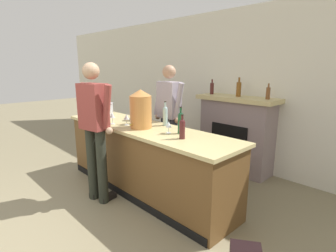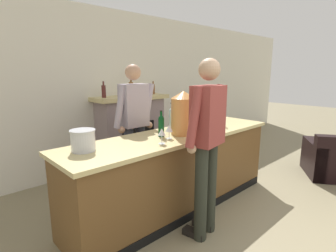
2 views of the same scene
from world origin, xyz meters
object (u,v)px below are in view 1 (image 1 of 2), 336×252
Objects in this scene: copper_dispenser at (141,109)px; person_bartender at (169,116)px; wine_bottle_port_short at (135,114)px; wine_bottle_merlot_tall at (181,122)px; wine_glass_front_left at (112,116)px; wine_glass_front_right at (169,125)px; wine_bottle_chardonnay_pale at (182,128)px; ice_bucket_steel at (106,109)px; fireplace_stone at (236,133)px; wine_glass_by_dispenser at (127,117)px; person_customer at (95,127)px; wine_bottle_burgundy_dark at (165,115)px.

person_bartender is at bearing 105.33° from copper_dispenser.
wine_bottle_merlot_tall is (0.85, 0.06, 0.01)m from wine_bottle_port_short.
person_bartender is at bearing 72.00° from wine_glass_front_left.
wine_glass_front_left is at bearing -167.23° from wine_glass_front_right.
wine_bottle_merlot_tall is at bearing 138.05° from wine_bottle_chardonnay_pale.
wine_bottle_port_short reaches higher than ice_bucket_steel.
ice_bucket_steel is 0.93m from wine_bottle_port_short.
wine_bottle_merlot_tall is 2.26× the size of wine_glass_front_right.
wine_glass_by_dispenser is (-0.72, -1.75, 0.42)m from fireplace_stone.
wine_glass_front_right is at bearing 12.77° from wine_glass_front_left.
wine_bottle_chardonnay_pale reaches higher than wine_glass_front_right.
fireplace_stone reaches higher than copper_dispenser.
person_customer is 11.20× the size of wine_glass_by_dispenser.
person_bartender is 0.92m from wine_glass_front_left.
wine_bottle_burgundy_dark is at bearing 43.22° from wine_glass_by_dispenser.
person_bartender is 0.78m from copper_dispenser.
wine_bottle_burgundy_dark is 0.44m from wine_glass_front_right.
wine_glass_by_dispenser is at bearing -171.32° from copper_dispenser.
person_bartender is 0.97m from wine_bottle_merlot_tall.
wine_glass_front_left is (-1.25, -0.15, -0.01)m from wine_bottle_chardonnay_pale.
wine_bottle_burgundy_dark is at bearing 6.63° from ice_bucket_steel.
fireplace_stone is 1.81m from wine_bottle_port_short.
fireplace_stone is at bearing 73.10° from person_customer.
wine_glass_front_right is at bearing -2.56° from wine_bottle_port_short.
fireplace_stone is 0.88× the size of person_customer.
ice_bucket_steel is 1.44× the size of wine_glass_front_left.
copper_dispenser reaches higher than wine_bottle_chardonnay_pale.
copper_dispenser is 0.38m from wine_bottle_burgundy_dark.
wine_glass_by_dispenser is at bearing -95.72° from person_bartender.
fireplace_stone is 1.79m from wine_bottle_chardonnay_pale.
wine_bottle_port_short is 1.84× the size of wine_glass_front_left.
ice_bucket_steel is (-1.19, 0.18, -0.16)m from copper_dispenser.
wine_bottle_merlot_tall is (0.15, -1.55, 0.45)m from fireplace_stone.
wine_bottle_chardonnay_pale is at bearing 2.36° from wine_glass_by_dispenser.
fireplace_stone is at bearing 100.70° from wine_bottle_chardonnay_pale.
wine_glass_front_right is at bearing -89.01° from fireplace_stone.
ice_bucket_steel is at bearing 171.35° from copper_dispenser.
fireplace_stone is at bearing 95.35° from wine_bottle_merlot_tall.
wine_bottle_merlot_tall reaches higher than wine_glass_by_dispenser.
person_customer reaches higher than wine_bottle_chardonnay_pale.
wine_bottle_burgundy_dark is (-0.31, -1.38, 0.46)m from fireplace_stone.
wine_bottle_chardonnay_pale reaches higher than wine_glass_front_left.
copper_dispenser is (0.20, -0.72, 0.22)m from person_bartender.
wine_bottle_merlot_tall is at bearing 4.01° from wine_bottle_port_short.
wine_glass_front_left is (-0.21, -0.11, 0.00)m from wine_glass_by_dispenser.
fireplace_stone is 2.40m from person_customer.
person_bartender is 11.02× the size of wine_glass_by_dispenser.
person_bartender is 6.27× the size of wine_bottle_chardonnay_pale.
fireplace_stone is 9.82× the size of wine_glass_by_dispenser.
person_customer is 0.66m from wine_bottle_port_short.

